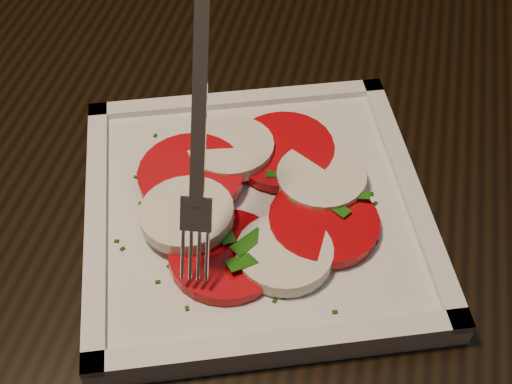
{
  "coord_description": "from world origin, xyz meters",
  "views": [
    {
      "loc": [
        -0.29,
        -0.46,
        1.16
      ],
      "look_at": [
        -0.37,
        -0.13,
        0.78
      ],
      "focal_mm": 50.0,
      "sensor_mm": 36.0,
      "label": 1
    }
  ],
  "objects": [
    {
      "name": "fork",
      "position": [
        -0.4,
        -0.16,
        0.86
      ],
      "size": [
        0.05,
        0.1,
        0.15
      ],
      "primitive_type": null,
      "rotation": [
        0.0,
        0.0,
        0.16
      ],
      "color": "white",
      "rests_on": "caprese_salad"
    },
    {
      "name": "table",
      "position": [
        -0.28,
        -0.16,
        0.65
      ],
      "size": [
        1.23,
        0.85,
        0.75
      ],
      "rotation": [
        0.0,
        0.0,
        0.04
      ],
      "color": "black",
      "rests_on": "ground"
    },
    {
      "name": "caprese_salad",
      "position": [
        -0.37,
        -0.13,
        0.77
      ],
      "size": [
        0.19,
        0.2,
        0.02
      ],
      "color": "#C3040F",
      "rests_on": "plate"
    },
    {
      "name": "plate",
      "position": [
        -0.37,
        -0.13,
        0.76
      ],
      "size": [
        0.32,
        0.32,
        0.01
      ],
      "primitive_type": "cube",
      "rotation": [
        0.0,
        0.0,
        0.39
      ],
      "color": "silver",
      "rests_on": "table"
    }
  ]
}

